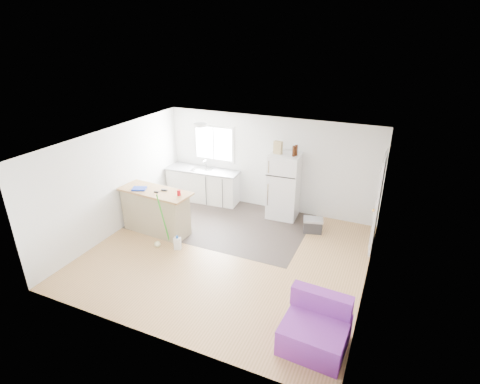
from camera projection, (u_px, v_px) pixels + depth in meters
name	position (u px, v px, depth m)	size (l,w,h in m)	color
room	(226.00, 202.00, 7.32)	(5.51, 5.01, 2.41)	#AB7D47
vinyl_zone	(222.00, 222.00, 9.12)	(4.05, 2.50, 0.00)	#322A26
window	(214.00, 143.00, 9.84)	(1.18, 0.06, 0.98)	white
interior_door	(378.00, 204.00, 7.68)	(0.11, 0.92, 2.10)	white
ceiling_fixture	(200.00, 125.00, 8.31)	(0.30, 0.30, 0.07)	white
kitchen_cabinets	(203.00, 184.00, 10.11)	(2.02, 0.75, 1.16)	white
peninsula	(156.00, 211.00, 8.49)	(1.72, 0.77, 1.03)	tan
refrigerator	(284.00, 186.00, 9.08)	(0.75, 0.71, 1.62)	white
cooler	(313.00, 225.00, 8.60)	(0.50, 0.40, 0.34)	#2C2C2F
purple_seat	(316.00, 329.00, 5.48)	(0.96, 0.91, 0.75)	purple
cleaner_jug	(178.00, 243.00, 7.93)	(0.17, 0.15, 0.32)	white
mop	(159.00, 237.00, 7.99)	(0.22, 0.36, 1.28)	green
red_cup	(179.00, 193.00, 8.00)	(0.08, 0.08, 0.12)	red
blue_tray	(139.00, 189.00, 8.32)	(0.30, 0.22, 0.04)	#132FB4
tool_a	(164.00, 190.00, 8.25)	(0.14, 0.05, 0.03)	black
tool_b	(156.00, 192.00, 8.16)	(0.10, 0.04, 0.03)	black
cardboard_box	(278.00, 148.00, 8.73)	(0.20, 0.10, 0.30)	tan
bottle_left	(294.00, 151.00, 8.57)	(0.07, 0.07, 0.25)	#39190A
bottle_right	(296.00, 150.00, 8.62)	(0.07, 0.07, 0.25)	#39190A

